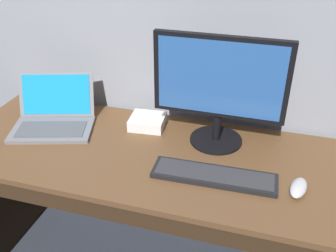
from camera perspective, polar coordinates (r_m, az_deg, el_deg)
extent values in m
cube|color=brown|center=(1.62, -3.89, -4.06)|extent=(1.66, 0.66, 0.02)
cube|color=#322113|center=(2.21, -23.67, -8.53)|extent=(0.06, 0.61, 0.74)
cube|color=#322113|center=(1.43, -8.20, -12.65)|extent=(1.59, 0.02, 0.08)
cube|color=slate|center=(1.81, -16.99, -0.54)|extent=(0.41, 0.31, 0.02)
cube|color=#505054|center=(1.80, -17.12, -0.45)|extent=(0.33, 0.22, 0.00)
cube|color=slate|center=(1.89, -16.41, 4.58)|extent=(0.36, 0.18, 0.20)
cube|color=#198CD8|center=(1.89, -16.44, 4.57)|extent=(0.32, 0.16, 0.18)
cylinder|color=black|center=(1.68, 7.19, -2.05)|extent=(0.23, 0.23, 0.01)
cylinder|color=black|center=(1.65, 7.34, -0.05)|extent=(0.03, 0.03, 0.12)
cube|color=black|center=(1.53, 7.83, 7.23)|extent=(0.54, 0.03, 0.34)
cube|color=#28569E|center=(1.51, 7.73, 7.00)|extent=(0.50, 0.00, 0.31)
cube|color=black|center=(1.46, 6.93, -7.45)|extent=(0.48, 0.14, 0.02)
cube|color=#2D2D30|center=(1.46, 6.96, -7.11)|extent=(0.45, 0.12, 0.00)
ellipsoid|color=#B7B7BC|center=(1.47, 19.00, -8.76)|extent=(0.08, 0.13, 0.03)
cube|color=silver|center=(1.77, -3.08, 0.66)|extent=(0.17, 0.16, 0.05)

